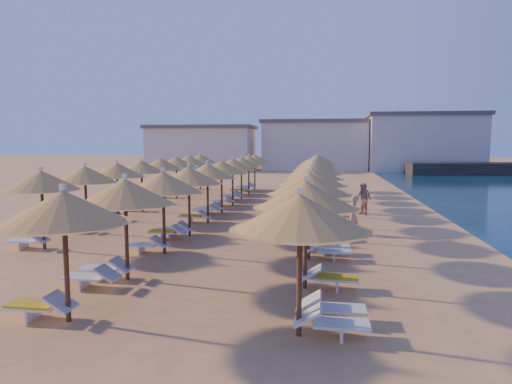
% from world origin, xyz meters
% --- Properties ---
extents(ground, '(220.00, 220.00, 0.00)m').
position_xyz_m(ground, '(0.00, 0.00, 0.00)').
color(ground, '#E1A462').
rests_on(ground, ground).
extents(hotel_blocks, '(47.33, 11.09, 8.10)m').
position_xyz_m(hotel_blocks, '(2.71, 45.76, 3.70)').
color(hotel_blocks, beige).
rests_on(hotel_blocks, ground).
extents(parasol_row_east, '(3.00, 32.23, 3.21)m').
position_xyz_m(parasol_row_east, '(2.85, 2.56, 2.64)').
color(parasol_row_east, brown).
rests_on(parasol_row_east, ground).
extents(parasol_row_west, '(3.00, 32.23, 3.21)m').
position_xyz_m(parasol_row_west, '(-2.49, 2.56, 2.64)').
color(parasol_row_west, brown).
rests_on(parasol_row_west, ground).
extents(parasol_row_inland, '(3.00, 25.74, 3.21)m').
position_xyz_m(parasol_row_inland, '(-7.34, 5.81, 2.64)').
color(parasol_row_inland, brown).
rests_on(parasol_row_inland, ground).
extents(loungers, '(13.19, 29.87, 0.66)m').
position_xyz_m(loungers, '(-1.59, 3.10, 0.34)').
color(loungers, white).
rests_on(loungers, ground).
extents(beachgoer_a, '(0.60, 0.75, 1.79)m').
position_xyz_m(beachgoer_a, '(4.67, -0.99, 0.90)').
color(beachgoer_a, tan).
rests_on(beachgoer_a, ground).
extents(beachgoer_c, '(0.98, 1.08, 1.77)m').
position_xyz_m(beachgoer_c, '(5.70, 5.39, 0.89)').
color(beachgoer_c, tan).
rests_on(beachgoer_c, ground).
extents(beachgoer_b, '(1.07, 1.11, 1.80)m').
position_xyz_m(beachgoer_b, '(5.59, 4.76, 0.90)').
color(beachgoer_b, tan).
rests_on(beachgoer_b, ground).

